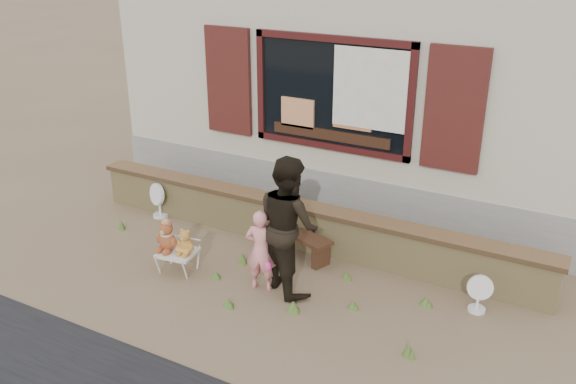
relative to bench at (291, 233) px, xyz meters
The scene contains 12 objects.
ground 0.85m from the bench, 85.31° to the right, with size 80.00×80.00×0.00m, color brown.
shopfront 4.08m from the bench, 88.98° to the left, with size 8.04×5.13×4.00m.
brick_wall 0.22m from the bench, 71.83° to the left, with size 7.10×0.36×0.67m.
bench is the anchor object (origin of this frame).
folding_chair 1.63m from the bench, 130.42° to the right, with size 0.54×0.49×0.30m.
teddy_bear_left 1.76m from the bench, 133.49° to the right, with size 0.32×0.28×0.44m, color brown, non-canonical shape.
teddy_bear_right 1.54m from the bench, 126.94° to the right, with size 0.27×0.23×0.36m, color olive, non-canonical shape.
child 1.12m from the bench, 82.25° to the right, with size 0.40×0.26×1.10m, color pink.
adult 1.17m from the bench, 63.49° to the right, with size 0.87×0.68×1.79m, color black.
fan_left 2.38m from the bench, behind, with size 0.37×0.24×0.58m.
fan_right 2.73m from the bench, ahead, with size 0.32×0.21×0.50m.
grass_tufts 1.04m from the bench, 80.22° to the right, with size 5.01×1.43×0.15m.
Camera 1 is at (3.59, -6.06, 4.24)m, focal length 38.00 mm.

